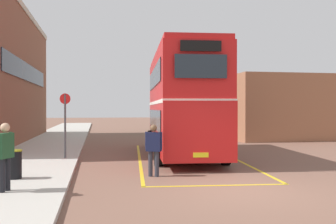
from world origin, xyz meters
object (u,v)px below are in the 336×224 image
single_deck_bus (180,114)px  bus_stop_sign (65,119)px  pedestrian_waiting_near (5,152)px  double_decker_bus (182,101)px  litter_bin (14,164)px  pedestrian_boarding (154,147)px

single_deck_bus → bus_stop_sign: bearing=-116.6°
single_deck_bus → pedestrian_waiting_near: size_ratio=5.82×
double_decker_bus → bus_stop_sign: (-5.16, -0.97, -0.77)m
double_decker_bus → litter_bin: bearing=-138.7°
single_deck_bus → pedestrian_boarding: single_deck_bus is taller
single_deck_bus → bus_stop_sign: size_ratio=3.69×
double_decker_bus → bus_stop_sign: double_decker_bus is taller
double_decker_bus → litter_bin: (-6.24, -5.49, -1.95)m
pedestrian_boarding → litter_bin: pedestrian_boarding is taller
single_deck_bus → pedestrian_waiting_near: 25.67m
single_deck_bus → litter_bin: (-9.82, -22.00, -1.08)m
pedestrian_waiting_near → bus_stop_sign: size_ratio=0.63×
litter_bin → double_decker_bus: bearing=41.3°
litter_bin → bus_stop_sign: (1.08, 4.52, 1.18)m
pedestrian_boarding → pedestrian_waiting_near: (-4.03, -2.14, 0.15)m
pedestrian_boarding → bus_stop_sign: (-3.08, 4.15, 0.78)m
single_deck_bus → pedestrian_boarding: 22.37m
double_decker_bus → litter_bin: 8.54m
pedestrian_boarding → bus_stop_sign: 5.23m
bus_stop_sign → litter_bin: bearing=-103.4°
bus_stop_sign → pedestrian_boarding: bearing=-53.4°
double_decker_bus → pedestrian_waiting_near: bearing=-130.1°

